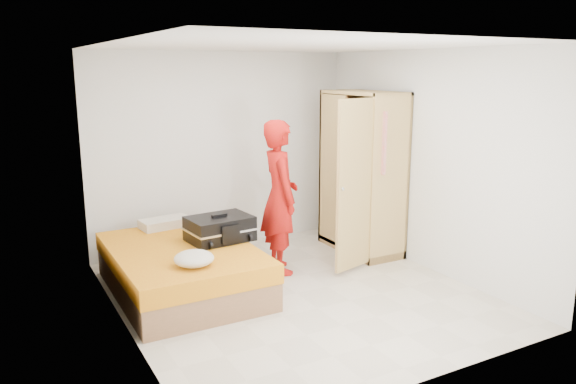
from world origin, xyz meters
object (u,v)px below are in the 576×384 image
wardrobe (361,177)px  round_cushion (194,259)px  suitcase (220,229)px  person (280,197)px  bed (182,269)px

wardrobe → round_cushion: bearing=-162.4°
suitcase → person: bearing=-2.9°
bed → round_cushion: bearing=-96.9°
bed → round_cushion: size_ratio=5.18×
person → suitcase: size_ratio=2.43×
round_cushion → wardrobe: bearing=17.6°
person → round_cushion: person is taller
bed → wardrobe: size_ratio=0.96×
wardrobe → person: 1.28m
suitcase → round_cushion: 0.85m
bed → person: 1.40m
bed → round_cushion: round_cushion is taller
wardrobe → suitcase: (-2.04, -0.16, -0.36)m
wardrobe → suitcase: size_ratio=2.82×
person → round_cushion: (-1.31, -0.68, -0.33)m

